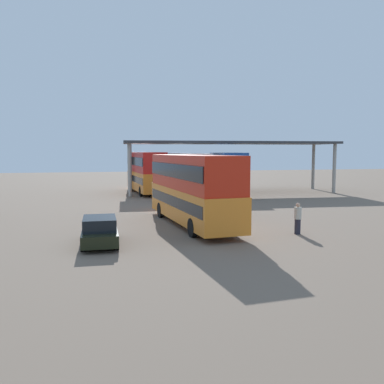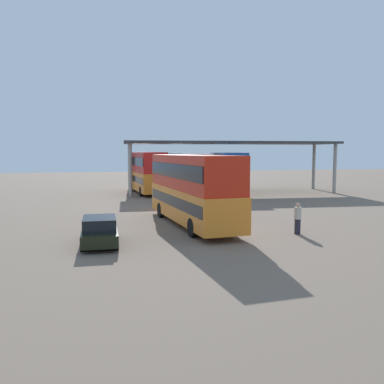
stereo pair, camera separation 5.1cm
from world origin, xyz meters
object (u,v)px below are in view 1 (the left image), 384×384
object	(u,v)px
parked_hatchback	(100,231)
double_decker_far_right	(227,171)
double_decker_main	(192,187)
double_decker_mid_row	(188,172)
double_decker_near_canopy	(146,171)
pedestrian_waiting	(298,219)

from	to	relation	value
parked_hatchback	double_decker_far_right	distance (m)	25.66
double_decker_main	parked_hatchback	xyz separation A→B (m)	(-5.46, -4.22, -1.64)
double_decker_main	double_decker_mid_row	bearing A→B (deg)	-17.09
double_decker_near_canopy	double_decker_far_right	xyz separation A→B (m)	(8.37, -2.21, -0.02)
double_decker_mid_row	double_decker_far_right	distance (m)	4.35
double_decker_mid_row	double_decker_far_right	world-z (taller)	double_decker_far_right
parked_hatchback	double_decker_near_canopy	size ratio (longest dim) A/B	0.39
parked_hatchback	double_decker_near_canopy	bearing A→B (deg)	-11.31
double_decker_main	pedestrian_waiting	bearing A→B (deg)	-134.39
parked_hatchback	double_decker_far_right	xyz separation A→B (m)	(13.37, 21.84, 1.69)
double_decker_near_canopy	double_decker_far_right	distance (m)	8.66
parked_hatchback	pedestrian_waiting	size ratio (longest dim) A/B	2.37
double_decker_far_right	pedestrian_waiting	distance (m)	21.86
parked_hatchback	double_decker_mid_row	world-z (taller)	double_decker_mid_row
double_decker_mid_row	pedestrian_waiting	bearing A→B (deg)	-175.80
double_decker_mid_row	double_decker_near_canopy	bearing A→B (deg)	57.78
double_decker_near_canopy	pedestrian_waiting	bearing A→B (deg)	-171.46
double_decker_near_canopy	pedestrian_waiting	size ratio (longest dim) A/B	6.10
parked_hatchback	pedestrian_waiting	bearing A→B (deg)	-88.23
double_decker_main	double_decker_far_right	size ratio (longest dim) A/B	1.03
parked_hatchback	double_decker_main	bearing A→B (deg)	-51.87
double_decker_far_right	double_decker_main	bearing A→B (deg)	164.10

